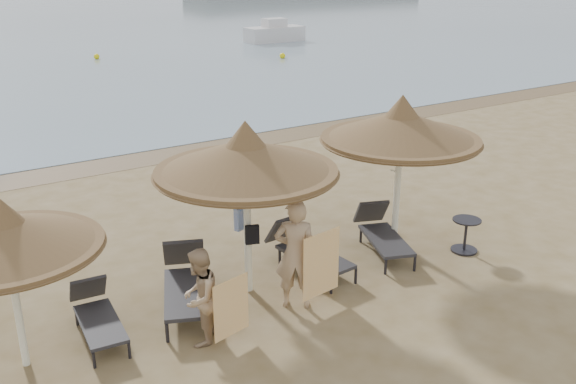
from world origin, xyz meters
The scene contains 18 objects.
ground centered at (0.00, 0.00, 0.00)m, with size 160.00×160.00×0.00m, color #8E7B58.
wet_sand_strip centered at (0.00, 9.40, 0.00)m, with size 200.00×1.60×0.01m, color brown.
palapa_left centered at (-4.15, 0.72, 2.07)m, with size 2.62×2.62×2.59m.
palapa_center centered at (-0.34, 0.90, 2.46)m, with size 3.11×3.11×3.09m.
palapa_right centered at (3.11, 0.97, 2.48)m, with size 3.14×3.14×3.11m.
lounger_far_left centered at (-3.01, 0.99, 0.34)m, with size 0.71×1.75×0.76m.
lounger_near_left centered at (-1.47, 1.08, 0.42)m, with size 1.45×2.21×0.94m.
lounger_near_right centered at (1.00, 1.10, 0.40)m, with size 0.84×2.03×0.88m.
lounger_far_right centered at (2.72, 0.93, 0.39)m, with size 1.26×2.02×0.86m.
side_table centered at (4.09, -0.03, 0.32)m, with size 0.56×0.56×0.68m.
person_left centered at (-1.74, -0.11, 0.89)m, with size 0.82×0.53×1.78m, color tan.
person_right centered at (0.06, 0.01, 1.12)m, with size 1.03×0.67×2.23m, color tan.
towel_left centered at (-1.39, -0.46, 0.65)m, with size 0.66×0.17×0.95m.
towel_right centered at (0.41, -0.24, 0.79)m, with size 0.81×0.14×1.14m.
bag_patterned centered at (-0.34, 1.08, 1.32)m, with size 0.33×0.20×0.40m.
bag_dark centered at (-0.34, 0.74, 1.13)m, with size 0.25×0.15×0.34m.
buoy_mid centered at (5.45, 28.83, 0.16)m, with size 0.31×0.31×0.31m, color yellow.
buoy_right centered at (14.47, 23.36, 0.16)m, with size 0.32×0.32×0.32m, color yellow.
Camera 1 is at (-5.18, -7.95, 5.59)m, focal length 40.00 mm.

